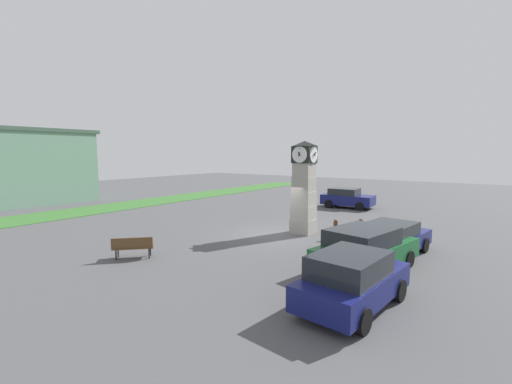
{
  "coord_description": "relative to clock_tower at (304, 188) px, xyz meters",
  "views": [
    {
      "loc": [
        -15.03,
        -9.43,
        4.26
      ],
      "look_at": [
        0.46,
        1.58,
        2.11
      ],
      "focal_mm": 24.0,
      "sensor_mm": 36.0,
      "label": 1
    }
  ],
  "objects": [
    {
      "name": "clock_tower",
      "position": [
        0.0,
        0.0,
        0.0
      ],
      "size": [
        1.31,
        1.35,
        4.91
      ],
      "color": "#9C978D",
      "rests_on": "ground_plane"
    },
    {
      "name": "car_silver_hatch",
      "position": [
        9.74,
        1.24,
        -1.63
      ],
      "size": [
        2.19,
        3.96,
        1.53
      ],
      "color": "navy",
      "rests_on": "ground_plane"
    },
    {
      "name": "car_near_tower",
      "position": [
        -3.96,
        -4.59,
        -1.61
      ],
      "size": [
        4.78,
        2.87,
        1.59
      ],
      "color": "#19602D",
      "rests_on": "ground_plane"
    },
    {
      "name": "car_by_building",
      "position": [
        -1.44,
        -4.88,
        -1.69
      ],
      "size": [
        4.44,
        2.47,
        1.4
      ],
      "color": "navy",
      "rests_on": "ground_plane"
    },
    {
      "name": "bollard_near_tower",
      "position": [
        -0.24,
        -1.92,
        -1.91
      ],
      "size": [
        0.21,
        0.21,
        0.99
      ],
      "color": "brown",
      "rests_on": "ground_plane"
    },
    {
      "name": "ground_plane",
      "position": [
        -1.14,
        1.05,
        -2.42
      ],
      "size": [
        83.86,
        83.86,
        0.0
      ],
      "primitive_type": "plane",
      "color": "#4C4C4F"
    },
    {
      "name": "bench",
      "position": [
        -8.03,
        3.55,
        -1.89
      ],
      "size": [
        1.52,
        1.5,
        0.9
      ],
      "color": "brown",
      "rests_on": "ground_plane"
    },
    {
      "name": "grass_verge_far",
      "position": [
        1.57,
        16.43,
        -2.4
      ],
      "size": [
        50.32,
        4.04,
        0.04
      ],
      "primitive_type": "cube",
      "color": "#386B2D",
      "rests_on": "ground_plane"
    },
    {
      "name": "car_navy_sedan",
      "position": [
        -7.23,
        -5.28,
        -1.62
      ],
      "size": [
        4.11,
        2.21,
        1.58
      ],
      "color": "navy",
      "rests_on": "ground_plane"
    },
    {
      "name": "bollard_mid_row",
      "position": [
        0.07,
        -3.08,
        -1.85
      ],
      "size": [
        0.23,
        0.23,
        1.11
      ],
      "color": "brown",
      "rests_on": "ground_plane"
    }
  ]
}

